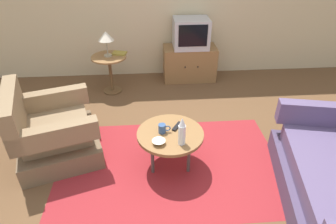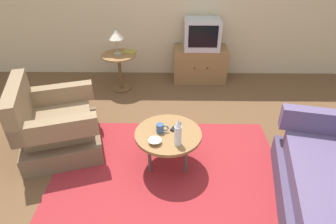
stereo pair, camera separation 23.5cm
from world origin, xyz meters
The scene contains 13 objects.
ground_plane centered at (0.00, 0.00, 0.00)m, with size 16.00×16.00×0.00m, color brown.
area_rug centered at (-0.05, 0.08, 0.00)m, with size 2.49×1.62×0.00m, color maroon.
armchair centered at (-1.36, 0.37, 0.30)m, with size 1.08×1.11×0.88m.
coffee_table centered at (-0.05, 0.08, 0.42)m, with size 0.70×0.70×0.45m.
side_table centered at (-0.85, 1.87, 0.44)m, with size 0.54×0.54×0.60m.
tv_stand centered at (0.46, 2.25, 0.29)m, with size 0.88×0.47×0.57m.
television centered at (0.46, 2.24, 0.81)m, with size 0.57×0.45×0.47m.
table_lamp centered at (-0.86, 1.89, 0.90)m, with size 0.23×0.23×0.38m.
vase centered at (0.04, -0.10, 0.60)m, with size 0.07×0.07×0.30m.
mug centered at (-0.13, 0.09, 0.50)m, with size 0.13×0.08×0.10m.
bowl centered at (-0.18, -0.09, 0.47)m, with size 0.13×0.13×0.04m.
tv_remote_dark centered at (0.03, 0.17, 0.46)m, with size 0.12×0.16×0.02m.
book centered at (-0.69, 1.95, 0.61)m, with size 0.25×0.21×0.02m.
Camera 2 is at (-0.02, -2.29, 2.25)m, focal length 30.49 mm.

